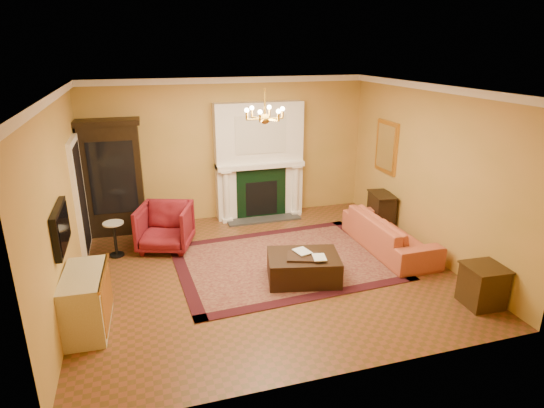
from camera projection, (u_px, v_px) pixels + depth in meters
name	position (u px, v px, depth m)	size (l,w,h in m)	color
floor	(266.00, 270.00, 7.71)	(6.00, 5.50, 0.02)	brown
ceiling	(265.00, 88.00, 6.72)	(6.00, 5.50, 0.02)	white
wall_back	(230.00, 149.00, 9.71)	(6.00, 0.02, 3.00)	gold
wall_front	(338.00, 259.00, 4.72)	(6.00, 0.02, 3.00)	gold
wall_left	(60.00, 203.00, 6.40)	(0.02, 5.50, 3.00)	gold
wall_right	(429.00, 171.00, 8.03)	(0.02, 5.50, 3.00)	gold
fireplace	(259.00, 163.00, 9.81)	(1.90, 0.70, 2.50)	white
crown_molding	(249.00, 87.00, 7.61)	(6.00, 5.50, 0.12)	white
doorway	(80.00, 197.00, 8.10)	(0.08, 1.05, 2.10)	white
tv_panel	(61.00, 228.00, 5.92)	(0.09, 0.95, 0.58)	black
gilt_mirror	(386.00, 147.00, 9.24)	(0.06, 0.76, 1.05)	gold
chandelier	(265.00, 115.00, 6.85)	(0.63, 0.55, 0.53)	gold
oriental_rug	(284.00, 261.00, 8.00)	(3.68, 2.76, 0.01)	#400D14
china_cabinet	(114.00, 180.00, 8.95)	(1.09, 0.50, 2.19)	black
wingback_armchair	(165.00, 225.00, 8.37)	(0.91, 0.86, 0.94)	maroon
pedestal_table	(115.00, 237.00, 8.10)	(0.36, 0.36, 0.65)	black
commode	(86.00, 301.00, 6.00)	(0.51, 1.08, 0.81)	beige
coral_sofa	(390.00, 228.00, 8.36)	(2.20, 0.64, 0.86)	#BB4E3B
end_table	(483.00, 287.00, 6.58)	(0.51, 0.51, 0.59)	#32200D
console_table	(381.00, 212.00, 9.33)	(0.38, 0.66, 0.73)	black
leather_ottoman	(303.00, 267.00, 7.30)	(1.13, 0.82, 0.42)	black
ottoman_tray	(303.00, 257.00, 7.16)	(0.49, 0.38, 0.03)	black
book_a	(297.00, 246.00, 7.17)	(0.22, 0.03, 0.29)	gray
book_b	(313.00, 250.00, 7.02)	(0.20, 0.02, 0.27)	gray
topiary_left	(225.00, 154.00, 9.47)	(0.16, 0.16, 0.43)	tan
topiary_right	(287.00, 150.00, 9.84)	(0.16, 0.16, 0.43)	tan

